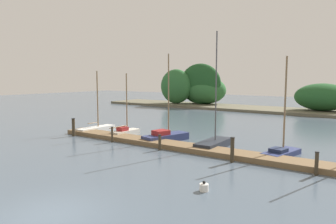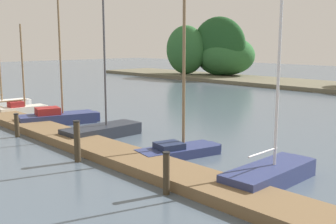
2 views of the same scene
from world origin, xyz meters
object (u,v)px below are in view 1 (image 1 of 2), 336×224
at_px(mooring_piling_1, 112,135).
at_px(channel_buoy_0, 204,187).
at_px(mooring_piling_0, 73,127).
at_px(mooring_piling_4, 317,163).
at_px(sailboat_1, 126,131).
at_px(sailboat_2, 167,136).
at_px(sailboat_0, 97,128).
at_px(sailboat_4, 282,151).
at_px(sailboat_3, 215,143).
at_px(mooring_piling_2, 160,142).
at_px(mooring_piling_3, 232,150).

bearing_deg(mooring_piling_1, channel_buoy_0, -25.45).
xyz_separation_m(mooring_piling_0, mooring_piling_4, (19.74, 0.21, -0.15)).
bearing_deg(sailboat_1, sailboat_2, -84.45).
relative_size(sailboat_0, sailboat_4, 0.88).
height_order(mooring_piling_1, channel_buoy_0, mooring_piling_1).
bearing_deg(sailboat_2, sailboat_4, -73.61).
xyz_separation_m(sailboat_2, channel_buoy_0, (8.05, -8.35, -0.22)).
relative_size(sailboat_3, channel_buoy_0, 17.44).
bearing_deg(mooring_piling_2, mooring_piling_0, -179.81).
xyz_separation_m(sailboat_2, sailboat_4, (9.13, 0.34, -0.04)).
xyz_separation_m(sailboat_3, mooring_piling_4, (7.48, -2.88, 0.28)).
height_order(mooring_piling_0, channel_buoy_0, mooring_piling_0).
xyz_separation_m(sailboat_4, mooring_piling_3, (-2.06, -3.36, 0.43)).
bearing_deg(mooring_piling_3, mooring_piling_1, 179.75).
bearing_deg(sailboat_2, mooring_piling_3, -98.88).
height_order(sailboat_0, mooring_piling_2, sailboat_0).
relative_size(sailboat_2, sailboat_4, 1.08).
distance_m(sailboat_2, mooring_piling_4, 12.13).
distance_m(sailboat_2, sailboat_3, 4.31).
bearing_deg(channel_buoy_0, sailboat_3, 113.98).
xyz_separation_m(mooring_piling_0, mooring_piling_3, (15.02, 0.02, -0.01)).
bearing_deg(mooring_piling_0, sailboat_4, 11.22).
height_order(sailboat_2, mooring_piling_1, sailboat_2).
bearing_deg(sailboat_0, mooring_piling_4, -96.52).
distance_m(sailboat_2, mooring_piling_0, 8.52).
bearing_deg(mooring_piling_1, mooring_piling_4, 0.54).
xyz_separation_m(sailboat_1, mooring_piling_4, (16.11, -2.62, 0.26)).
distance_m(sailboat_1, channel_buoy_0, 14.81).
relative_size(sailboat_4, channel_buoy_0, 13.47).
relative_size(mooring_piling_1, mooring_piling_3, 0.80).
height_order(mooring_piling_0, mooring_piling_1, mooring_piling_0).
relative_size(mooring_piling_1, mooring_piling_4, 0.97).
distance_m(mooring_piling_4, channel_buoy_0, 6.69).
relative_size(sailboat_1, sailboat_2, 0.78).
bearing_deg(sailboat_1, sailboat_0, 92.16).
bearing_deg(mooring_piling_4, mooring_piling_1, -179.46).
distance_m(sailboat_2, mooring_piling_1, 4.41).
distance_m(sailboat_4, mooring_piling_0, 17.41).
bearing_deg(channel_buoy_0, sailboat_1, 146.62).
bearing_deg(sailboat_3, sailboat_4, -87.80).
height_order(sailboat_3, mooring_piling_1, sailboat_3).
height_order(mooring_piling_3, mooring_piling_4, mooring_piling_3).
bearing_deg(sailboat_3, sailboat_2, 89.34).
distance_m(sailboat_1, mooring_piling_3, 11.74).
distance_m(sailboat_0, sailboat_1, 3.76).
xyz_separation_m(sailboat_0, sailboat_4, (17.20, 0.51, 0.04)).
distance_m(mooring_piling_2, mooring_piling_4, 10.26).
xyz_separation_m(sailboat_2, sailboat_3, (4.31, 0.05, -0.03)).
relative_size(sailboat_2, mooring_piling_1, 5.62).
bearing_deg(sailboat_0, mooring_piling_2, -105.39).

